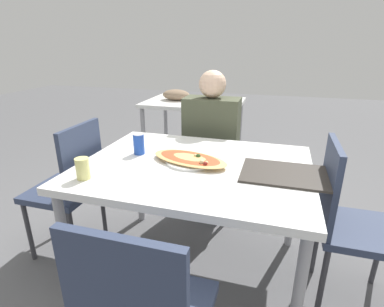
# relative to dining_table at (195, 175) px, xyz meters

# --- Properties ---
(ground_plane) EXTENTS (14.00, 14.00, 0.00)m
(ground_plane) POSITION_rel_dining_table_xyz_m (0.00, 0.00, -0.67)
(ground_plane) COLOR #59595B
(dining_table) EXTENTS (1.26, 0.98, 0.73)m
(dining_table) POSITION_rel_dining_table_xyz_m (0.00, 0.00, 0.00)
(dining_table) COLOR white
(dining_table) RESTS_ON ground_plane
(chair_far_seated) EXTENTS (0.40, 0.40, 0.91)m
(chair_far_seated) POSITION_rel_dining_table_xyz_m (-0.07, 0.82, -0.15)
(chair_far_seated) COLOR #2D3851
(chair_far_seated) RESTS_ON ground_plane
(chair_side_left) EXTENTS (0.40, 0.40, 0.91)m
(chair_side_left) POSITION_rel_dining_table_xyz_m (-0.82, -0.04, -0.15)
(chair_side_left) COLOR #2D3851
(chair_side_left) RESTS_ON ground_plane
(chair_side_right) EXTENTS (0.40, 0.40, 0.91)m
(chair_side_right) POSITION_rel_dining_table_xyz_m (0.82, 0.02, -0.15)
(chair_side_right) COLOR #2D3851
(chair_side_right) RESTS_ON ground_plane
(person_seated) EXTENTS (0.42, 0.25, 1.18)m
(person_seated) POSITION_rel_dining_table_xyz_m (-0.07, 0.71, 0.03)
(person_seated) COLOR #2D2D38
(person_seated) RESTS_ON ground_plane
(pizza_main) EXTENTS (0.50, 0.33, 0.05)m
(pizza_main) POSITION_rel_dining_table_xyz_m (-0.03, 0.02, 0.08)
(pizza_main) COLOR white
(pizza_main) RESTS_ON dining_table
(soda_can) EXTENTS (0.07, 0.07, 0.12)m
(soda_can) POSITION_rel_dining_table_xyz_m (-0.37, 0.06, 0.13)
(soda_can) COLOR #1E47B2
(soda_can) RESTS_ON dining_table
(drink_glass) EXTENTS (0.07, 0.07, 0.11)m
(drink_glass) POSITION_rel_dining_table_xyz_m (-0.48, -0.34, 0.12)
(drink_glass) COLOR #E0DB7F
(drink_glass) RESTS_ON dining_table
(serving_tray) EXTENTS (0.43, 0.31, 0.01)m
(serving_tray) POSITION_rel_dining_table_xyz_m (0.48, -0.01, 0.07)
(serving_tray) COLOR #332D28
(serving_tray) RESTS_ON dining_table
(background_table) EXTENTS (1.10, 0.80, 0.85)m
(background_table) POSITION_rel_dining_table_xyz_m (-0.57, 1.84, 0.01)
(background_table) COLOR white
(background_table) RESTS_ON ground_plane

